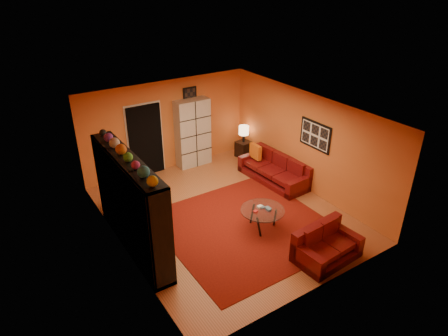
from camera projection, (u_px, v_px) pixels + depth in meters
floor at (225, 214)px, 9.64m from camera, size 6.00×6.00×0.00m
ceiling at (225, 111)px, 8.46m from camera, size 6.00×6.00×0.00m
wall_back at (167, 126)px, 11.29m from camera, size 6.00×0.00×6.00m
wall_front at (321, 232)px, 6.81m from camera, size 6.00×0.00×6.00m
wall_left at (119, 197)px, 7.84m from camera, size 0.00×6.00×6.00m
wall_right at (306, 142)px, 10.26m from camera, size 0.00×6.00×6.00m
rug at (245, 227)px, 9.17m from camera, size 3.60×3.60×0.01m
doorway at (146, 141)px, 11.05m from camera, size 0.95×0.10×2.04m
wall_art_right at (315, 135)px, 9.89m from camera, size 0.03×1.00×0.70m
wall_art_back at (190, 96)px, 11.30m from camera, size 0.42×0.03×0.52m
entertainment_unit at (131, 205)px, 8.06m from camera, size 0.45×3.00×2.10m
tv at (133, 206)px, 8.13m from camera, size 0.92×0.12×0.53m
sofa at (276, 170)px, 11.05m from camera, size 1.00×2.17×0.85m
loveseat at (324, 245)px, 8.11m from camera, size 1.39×0.89×0.85m
throw_pillow at (256, 152)px, 11.35m from camera, size 0.12×0.42×0.42m
coffee_table at (262, 212)px, 8.91m from camera, size 0.99×0.99×0.49m
storage_cabinet at (193, 133)px, 11.62m from camera, size 1.00×0.45×2.00m
bowl_chair at (125, 196)px, 9.80m from camera, size 0.67×0.67×0.55m
side_table at (243, 149)px, 12.41m from camera, size 0.46×0.46×0.50m
table_lamp at (244, 131)px, 12.13m from camera, size 0.31×0.31×0.51m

